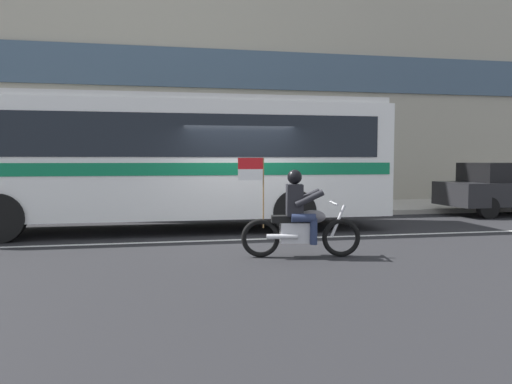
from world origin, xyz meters
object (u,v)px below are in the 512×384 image
object	(u,v)px
motorcycle_with_rider	(300,220)
parked_sedan_curbside	(507,188)
fire_hydrant	(271,199)
transit_bus	(163,154)

from	to	relation	value
motorcycle_with_rider	parked_sedan_curbside	distance (m)	9.80
parked_sedan_curbside	fire_hydrant	world-z (taller)	parked_sedan_curbside
transit_bus	parked_sedan_curbside	xyz separation A→B (m)	(10.66, 1.39, -1.03)
parked_sedan_curbside	fire_hydrant	size ratio (longest dim) A/B	5.76
transit_bus	motorcycle_with_rider	bearing A→B (deg)	-58.28
fire_hydrant	parked_sedan_curbside	bearing A→B (deg)	-8.41
transit_bus	motorcycle_with_rider	distance (m)	4.67
parked_sedan_curbside	fire_hydrant	distance (m)	7.47
motorcycle_with_rider	fire_hydrant	xyz separation A→B (m)	(0.90, 6.32, -0.15)
transit_bus	fire_hydrant	bearing A→B (deg)	37.11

